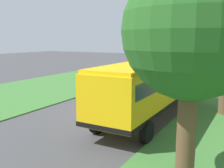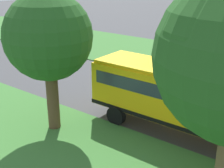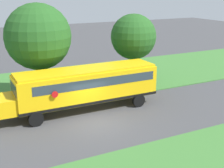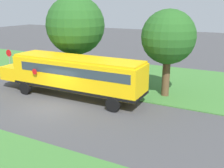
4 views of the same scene
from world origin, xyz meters
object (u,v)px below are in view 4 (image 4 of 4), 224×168
object	(u,v)px
oak_tree_roadside_mid	(168,38)
oak_tree_beside_bus	(77,24)
school_bus	(74,73)
stop_sign	(10,60)

from	to	relation	value
oak_tree_roadside_mid	oak_tree_beside_bus	bearing A→B (deg)	-92.20
school_bus	stop_sign	distance (m)	9.21
oak_tree_beside_bus	stop_sign	size ratio (longest dim) A/B	2.82
school_bus	oak_tree_beside_bus	bearing A→B (deg)	-150.41
oak_tree_roadside_mid	stop_sign	size ratio (longest dim) A/B	2.42
oak_tree_beside_bus	oak_tree_roadside_mid	xyz separation A→B (m)	(0.32, 8.26, -0.71)
oak_tree_beside_bus	stop_sign	xyz separation A→B (m)	(1.83, -6.85, -3.49)
school_bus	oak_tree_beside_bus	world-z (taller)	oak_tree_beside_bus
school_bus	oak_tree_beside_bus	distance (m)	5.45
oak_tree_roadside_mid	school_bus	bearing A→B (deg)	-60.52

